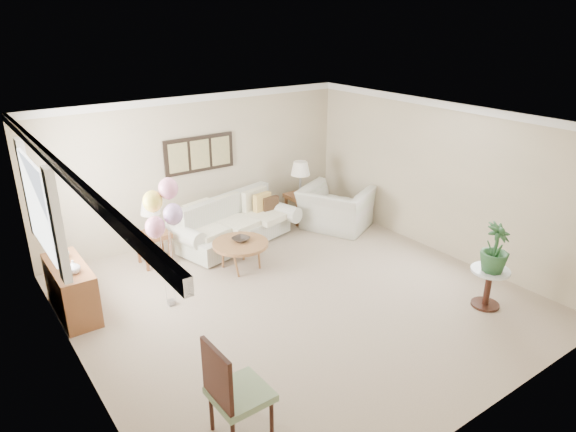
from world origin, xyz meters
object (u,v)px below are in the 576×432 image
Objects in this scene: armchair at (335,209)px; balloon_cluster at (162,209)px; sofa at (234,226)px; accent_chair at (233,390)px; coffee_table at (240,245)px.

armchair is 3.98m from balloon_cluster.
accent_chair reaches higher than sofa.
coffee_table is 2.39m from armchair.
balloon_cluster is at bearing 76.48° from armchair.
sofa is 2.71× the size of coffee_table.
armchair is (2.36, 0.40, -0.02)m from coffee_table.
sofa is 2.52m from balloon_cluster.
sofa is 2.01m from armchair.
balloon_cluster is at bearing -164.51° from coffee_table.
balloon_cluster is at bearing -143.82° from sofa.
accent_chair reaches higher than armchair.
coffee_table is at bearing 15.49° from balloon_cluster.
armchair is at bearing 11.84° from balloon_cluster.
sofa is at bearing 66.07° from coffee_table.
coffee_table is (-0.42, -0.94, 0.09)m from sofa.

